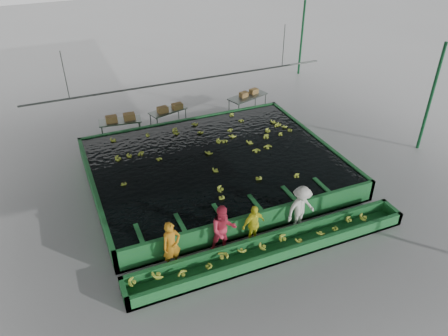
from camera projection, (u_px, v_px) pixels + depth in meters
name	position (u px, v px, depth m)	size (l,w,h in m)	color
ground	(229.00, 195.00, 17.35)	(80.00, 80.00, 0.00)	gray
shed_roof	(230.00, 75.00, 14.66)	(20.00, 22.00, 0.04)	gray
shed_posts	(229.00, 140.00, 16.00)	(20.00, 22.00, 5.00)	#124E27
flotation_tank	(215.00, 167.00, 18.27)	(10.00, 8.00, 0.90)	#1C642C
tank_water	(215.00, 159.00, 18.05)	(9.70, 7.70, 0.00)	black
sorting_trough	(273.00, 248.00, 14.43)	(10.00, 1.00, 0.50)	#1C642C
cableway_rail	(185.00, 81.00, 19.61)	(0.08, 0.08, 14.00)	#59605B
rail_hanger_left	(65.00, 75.00, 17.41)	(0.04, 0.04, 2.00)	#59605B
rail_hanger_right	(284.00, 46.00, 20.72)	(0.04, 0.04, 2.00)	#59605B
worker_a	(172.00, 245.00, 13.66)	(0.63, 0.41, 1.73)	orange
worker_b	(223.00, 230.00, 14.21)	(0.89, 0.69, 1.83)	#CE2D45
worker_c	(253.00, 225.00, 14.66)	(0.90, 0.37, 1.53)	yellow
worker_d	(301.00, 208.00, 15.20)	(1.15, 0.66, 1.77)	silver
packing_table_left	(121.00, 129.00, 21.18)	(1.99, 0.80, 0.91)	#59605B
packing_table_mid	(168.00, 118.00, 22.26)	(1.90, 0.76, 0.86)	#59605B
packing_table_right	(247.00, 104.00, 23.50)	(2.19, 0.87, 0.99)	#59605B
box_stack_left	(121.00, 121.00, 20.93)	(1.38, 0.38, 0.30)	olive
box_stack_mid	(170.00, 110.00, 21.99)	(1.32, 0.37, 0.28)	olive
box_stack_right	(249.00, 95.00, 23.32)	(1.15, 0.32, 0.25)	olive
floating_bananas	(208.00, 150.00, 18.67)	(8.50, 5.80, 0.12)	#ABC035
trough_bananas	(273.00, 245.00, 14.34)	(8.56, 0.57, 0.11)	#ABC035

